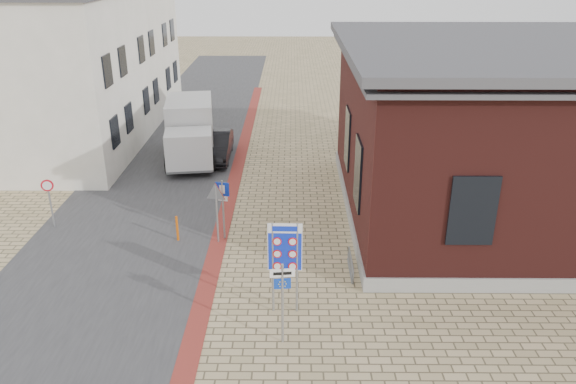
# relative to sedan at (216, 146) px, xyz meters

# --- Properties ---
(ground) EXTENTS (120.00, 120.00, 0.00)m
(ground) POSITION_rel_sedan_xyz_m (3.20, -13.35, -0.68)
(ground) COLOR tan
(ground) RESTS_ON ground
(road_strip) EXTENTS (7.00, 60.00, 0.02)m
(road_strip) POSITION_rel_sedan_xyz_m (-2.30, 1.65, -0.67)
(road_strip) COLOR #38383A
(road_strip) RESTS_ON ground
(curb_strip) EXTENTS (0.60, 40.00, 0.02)m
(curb_strip) POSITION_rel_sedan_xyz_m (1.20, -3.35, -0.67)
(curb_strip) COLOR maroon
(curb_strip) RESTS_ON ground
(brick_building) EXTENTS (13.00, 13.00, 6.80)m
(brick_building) POSITION_rel_sedan_xyz_m (12.19, -6.36, 2.80)
(brick_building) COLOR gray
(brick_building) RESTS_ON ground
(townhouse_near) EXTENTS (7.40, 6.40, 8.30)m
(townhouse_near) POSITION_rel_sedan_xyz_m (-7.79, -1.35, 3.48)
(townhouse_near) COLOR silver
(townhouse_near) RESTS_ON ground
(townhouse_mid) EXTENTS (7.40, 6.40, 9.10)m
(townhouse_mid) POSITION_rel_sedan_xyz_m (-7.79, 4.65, 3.88)
(townhouse_mid) COLOR silver
(townhouse_mid) RESTS_ON ground
(townhouse_far) EXTENTS (7.40, 6.40, 8.30)m
(townhouse_far) POSITION_rel_sedan_xyz_m (-7.79, 10.65, 3.48)
(townhouse_far) COLOR silver
(townhouse_far) RESTS_ON ground
(bike_rack) EXTENTS (0.08, 1.80, 0.60)m
(bike_rack) POSITION_rel_sedan_xyz_m (5.85, -11.15, -0.42)
(bike_rack) COLOR slate
(bike_rack) RESTS_ON ground
(sedan) EXTENTS (1.51, 4.17, 1.37)m
(sedan) POSITION_rel_sedan_xyz_m (0.00, 0.00, 0.00)
(sedan) COLOR black
(sedan) RESTS_ON ground
(box_truck) EXTENTS (3.01, 5.89, 2.95)m
(box_truck) POSITION_rel_sedan_xyz_m (-1.27, -0.10, 0.84)
(box_truck) COLOR slate
(box_truck) RESTS_ON ground
(border_sign) EXTENTS (0.98, 0.08, 2.87)m
(border_sign) POSITION_rel_sedan_xyz_m (3.70, -13.40, 1.38)
(border_sign) COLOR gray
(border_sign) RESTS_ON ground
(essen_sign) EXTENTS (0.66, 0.11, 2.43)m
(essen_sign) POSITION_rel_sedan_xyz_m (3.65, -14.85, 0.92)
(essen_sign) COLOR gray
(essen_sign) RESTS_ON ground
(parking_sign) EXTENTS (0.51, 0.16, 2.32)m
(parking_sign) POSITION_rel_sedan_xyz_m (1.40, -8.85, 0.88)
(parking_sign) COLOR gray
(parking_sign) RESTS_ON ground
(yield_sign) EXTENTS (0.80, 0.26, 2.29)m
(yield_sign) POSITION_rel_sedan_xyz_m (1.20, -9.14, 1.05)
(yield_sign) COLOR gray
(yield_sign) RESTS_ON ground
(speed_sign) EXTENTS (0.46, 0.12, 1.98)m
(speed_sign) POSITION_rel_sedan_xyz_m (-5.30, -7.93, 0.60)
(speed_sign) COLOR gray
(speed_sign) RESTS_ON ground
(bollard) EXTENTS (0.10, 0.10, 0.98)m
(bollard) POSITION_rel_sedan_xyz_m (-0.30, -9.02, -0.19)
(bollard) COLOR #D6580B
(bollard) RESTS_ON ground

